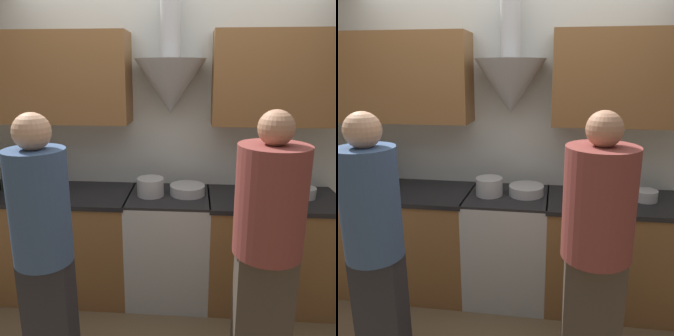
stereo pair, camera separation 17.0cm
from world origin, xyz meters
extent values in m
plane|color=brown|center=(0.00, 0.00, 0.00)|extent=(12.00, 12.00, 0.00)
cube|color=silver|center=(0.00, 0.67, 1.30)|extent=(8.40, 0.06, 2.60)
cone|color=#B7BABC|center=(0.00, 0.49, 1.74)|extent=(0.55, 0.55, 0.41)
cylinder|color=#B7BABC|center=(0.00, 0.49, 2.25)|extent=(0.15, 0.15, 0.60)
cube|color=brown|center=(-1.11, 0.49, 1.80)|extent=(1.57, 0.32, 0.70)
cube|color=brown|center=(0.83, 0.49, 1.80)|extent=(1.01, 0.32, 0.70)
cube|color=brown|center=(-1.11, 0.34, 0.43)|extent=(1.57, 0.60, 0.86)
cube|color=black|center=(-1.11, 0.34, 0.88)|extent=(1.60, 0.62, 0.03)
cube|color=brown|center=(0.83, 0.34, 0.43)|extent=(1.01, 0.60, 0.86)
cube|color=black|center=(0.83, 0.34, 0.88)|extent=(1.04, 0.62, 0.03)
cube|color=#B7BABC|center=(0.00, 0.34, 0.44)|extent=(0.65, 0.60, 0.88)
cube|color=black|center=(0.00, 0.05, 0.40)|extent=(0.45, 0.01, 0.40)
cube|color=black|center=(0.00, 0.34, 0.89)|extent=(0.65, 0.60, 0.02)
cube|color=#B7BABC|center=(0.00, 0.61, 0.83)|extent=(0.65, 0.06, 0.10)
cylinder|color=black|center=(-1.34, 0.34, 1.00)|extent=(0.07, 0.07, 0.19)
sphere|color=black|center=(-1.34, 0.34, 1.09)|extent=(0.07, 0.07, 0.07)
cylinder|color=black|center=(-1.34, 0.34, 1.16)|extent=(0.03, 0.03, 0.10)
cylinder|color=gold|center=(-1.34, 0.34, 1.22)|extent=(0.03, 0.03, 0.02)
cylinder|color=black|center=(-1.24, 0.35, 1.01)|extent=(0.08, 0.08, 0.21)
sphere|color=black|center=(-1.24, 0.35, 1.11)|extent=(0.07, 0.07, 0.07)
cylinder|color=black|center=(-1.24, 0.35, 1.18)|extent=(0.03, 0.03, 0.10)
cylinder|color=maroon|center=(-1.24, 0.35, 1.24)|extent=(0.03, 0.03, 0.02)
cylinder|color=black|center=(-1.15, 0.35, 1.00)|extent=(0.07, 0.07, 0.21)
sphere|color=black|center=(-1.15, 0.35, 1.11)|extent=(0.07, 0.07, 0.07)
cylinder|color=black|center=(-1.15, 0.35, 1.18)|extent=(0.03, 0.03, 0.11)
cylinder|color=black|center=(-1.15, 0.35, 1.24)|extent=(0.03, 0.03, 0.02)
cylinder|color=black|center=(-1.05, 0.35, 0.99)|extent=(0.07, 0.07, 0.19)
sphere|color=black|center=(-1.05, 0.35, 1.09)|extent=(0.07, 0.07, 0.07)
cylinder|color=black|center=(-1.05, 0.35, 1.16)|extent=(0.03, 0.03, 0.11)
cylinder|color=maroon|center=(-1.05, 0.35, 1.22)|extent=(0.03, 0.03, 0.02)
cylinder|color=#B7BABC|center=(-0.15, 0.32, 0.97)|extent=(0.21, 0.21, 0.14)
cylinder|color=#B7BABC|center=(0.15, 0.36, 0.94)|extent=(0.28, 0.28, 0.08)
sphere|color=orange|center=(0.83, 0.25, 0.94)|extent=(0.07, 0.07, 0.07)
cylinder|color=#B7BABC|center=(1.06, 0.36, 0.94)|extent=(0.18, 0.18, 0.08)
cube|color=silver|center=(0.70, 0.42, 0.90)|extent=(0.15, 0.08, 0.01)
cube|color=black|center=(0.59, 0.45, 0.90)|extent=(0.09, 0.05, 0.01)
cube|color=#28282D|center=(-0.61, -0.65, 0.43)|extent=(0.27, 0.17, 0.86)
cylinder|color=#38517A|center=(-0.61, -0.65, 1.17)|extent=(0.32, 0.32, 0.62)
sphere|color=tan|center=(-0.61, -0.65, 1.57)|extent=(0.19, 0.19, 0.19)
cube|color=#473D33|center=(0.60, -0.57, 0.45)|extent=(0.31, 0.20, 0.91)
cylinder|color=brown|center=(0.60, -0.57, 1.21)|extent=(0.37, 0.37, 0.59)
sphere|color=#AD7A5B|center=(0.60, -0.57, 1.59)|extent=(0.18, 0.18, 0.18)
camera|label=1|loc=(0.20, -2.34, 1.86)|focal=38.00mm
camera|label=2|loc=(0.36, -2.32, 1.86)|focal=38.00mm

